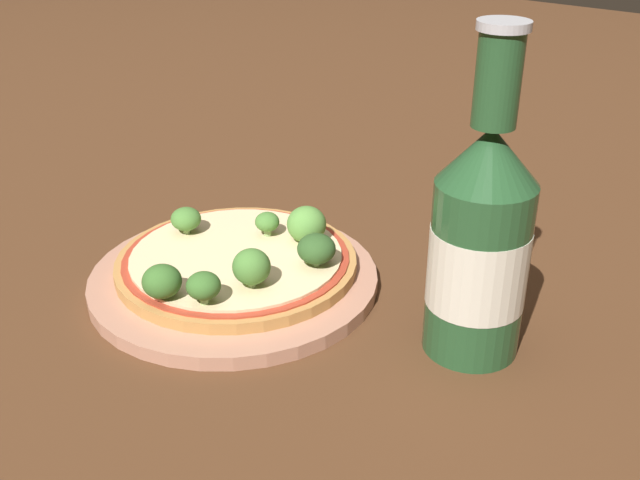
% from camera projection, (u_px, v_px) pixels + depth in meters
% --- Properties ---
extents(ground_plane, '(3.00, 3.00, 0.00)m').
position_uv_depth(ground_plane, '(228.00, 275.00, 0.67)').
color(ground_plane, '#4C2D19').
extents(plate, '(0.25, 0.25, 0.01)m').
position_uv_depth(plate, '(234.00, 279.00, 0.65)').
color(plate, tan).
rests_on(plate, ground_plane).
extents(pizza, '(0.21, 0.21, 0.01)m').
position_uv_depth(pizza, '(233.00, 263.00, 0.65)').
color(pizza, '#B77F42').
rests_on(pizza, plate).
extents(broccoli_floret_0, '(0.04, 0.04, 0.03)m').
position_uv_depth(broccoli_floret_0, '(307.00, 224.00, 0.66)').
color(broccoli_floret_0, '#89A866').
rests_on(broccoli_floret_0, pizza).
extents(broccoli_floret_1, '(0.02, 0.02, 0.02)m').
position_uv_depth(broccoli_floret_1, '(267.00, 222.00, 0.67)').
color(broccoli_floret_1, '#89A866').
rests_on(broccoli_floret_1, pizza).
extents(broccoli_floret_2, '(0.03, 0.03, 0.03)m').
position_uv_depth(broccoli_floret_2, '(204.00, 286.00, 0.57)').
color(broccoli_floret_2, '#89A866').
rests_on(broccoli_floret_2, pizza).
extents(broccoli_floret_3, '(0.03, 0.03, 0.03)m').
position_uv_depth(broccoli_floret_3, '(252.00, 267.00, 0.59)').
color(broccoli_floret_3, '#89A866').
rests_on(broccoli_floret_3, pizza).
extents(broccoli_floret_4, '(0.03, 0.03, 0.02)m').
position_uv_depth(broccoli_floret_4, '(184.00, 220.00, 0.68)').
color(broccoli_floret_4, '#89A866').
rests_on(broccoli_floret_4, pizza).
extents(broccoli_floret_5, '(0.03, 0.03, 0.03)m').
position_uv_depth(broccoli_floret_5, '(162.00, 281.00, 0.58)').
color(broccoli_floret_5, '#89A866').
rests_on(broccoli_floret_5, pizza).
extents(broccoli_floret_6, '(0.03, 0.03, 0.03)m').
position_uv_depth(broccoli_floret_6, '(316.00, 249.00, 0.62)').
color(broccoli_floret_6, '#89A866').
rests_on(broccoli_floret_6, pizza).
extents(beer_bottle, '(0.07, 0.07, 0.24)m').
position_uv_depth(beer_bottle, '(480.00, 242.00, 0.53)').
color(beer_bottle, '#234C28').
rests_on(beer_bottle, ground_plane).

